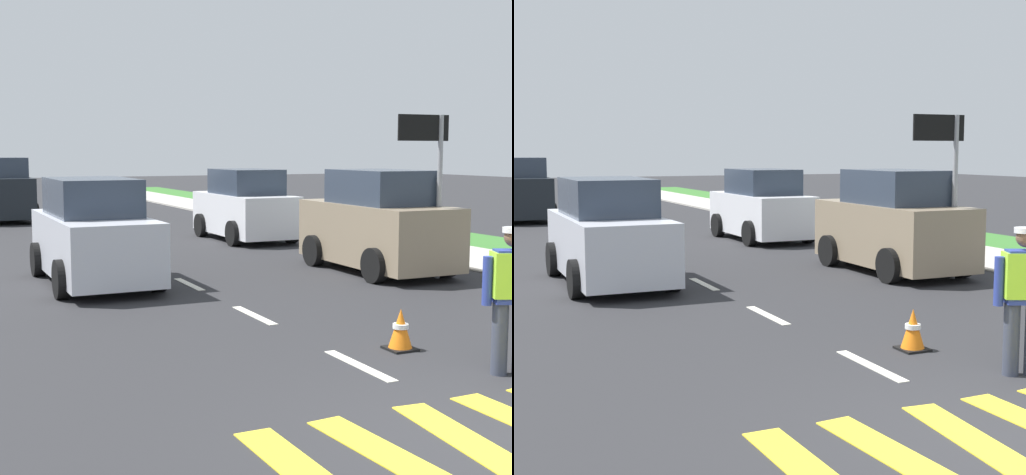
{
  "view_description": "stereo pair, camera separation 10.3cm",
  "coord_description": "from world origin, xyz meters",
  "views": [
    {
      "loc": [
        -4.69,
        -4.71,
        2.51
      ],
      "look_at": [
        0.41,
        6.53,
        1.1
      ],
      "focal_mm": 53.37,
      "sensor_mm": 36.0,
      "label": 1
    },
    {
      "loc": [
        -4.6,
        -4.76,
        2.51
      ],
      "look_at": [
        0.41,
        6.53,
        1.1
      ],
      "focal_mm": 53.37,
      "sensor_mm": 36.0,
      "label": 2
    }
  ],
  "objects": [
    {
      "name": "car_parked_far",
      "position": [
        3.87,
        14.93,
        0.93
      ],
      "size": [
        1.93,
        3.97,
        2.0
      ],
      "color": "silver",
      "rests_on": "ground"
    },
    {
      "name": "sidewalk_right",
      "position": [
        7.2,
        10.0,
        0.0
      ],
      "size": [
        2.4,
        72.0,
        0.14
      ],
      "primitive_type": "cube",
      "color": "#B2ADA3",
      "rests_on": "ground"
    },
    {
      "name": "traffic_cone_near",
      "position": [
        0.86,
        3.11,
        0.26
      ],
      "size": [
        0.36,
        0.36,
        0.53
      ],
      "color": "black",
      "rests_on": "ground"
    },
    {
      "name": "lane_center_line",
      "position": [
        0.0,
        25.2,
        0.0
      ],
      "size": [
        0.14,
        46.4,
        0.01
      ],
      "color": "silver",
      "rests_on": "ground"
    },
    {
      "name": "car_oncoming_second",
      "position": [
        -1.71,
        23.86,
        1.06
      ],
      "size": [
        2.04,
        3.98,
        2.27
      ],
      "color": "black",
      "rests_on": "ground"
    },
    {
      "name": "crosswalk_stripes",
      "position": [
        0.0,
        0.34,
        0.01
      ],
      "size": [
        4.48,
        1.93,
        0.01
      ],
      "color": "yellow",
      "rests_on": "ground"
    },
    {
      "name": "car_parked_curbside",
      "position": [
        4.11,
        8.56,
        0.98
      ],
      "size": [
        1.89,
        3.88,
        2.12
      ],
      "color": "gray",
      "rests_on": "ground"
    },
    {
      "name": "car_oncoming_lead",
      "position": [
        -1.59,
        9.6,
        0.93
      ],
      "size": [
        1.93,
        4.24,
        1.99
      ],
      "color": "silver",
      "rests_on": "ground"
    },
    {
      "name": "lane_direction_sign",
      "position": [
        4.47,
        7.34,
        2.41
      ],
      "size": [
        1.16,
        0.11,
        3.2
      ],
      "color": "gray",
      "rests_on": "ground"
    },
    {
      "name": "ground_plane",
      "position": [
        0.0,
        21.0,
        0.0
      ],
      "size": [
        96.0,
        96.0,
        0.0
      ],
      "primitive_type": "plane",
      "color": "#28282B"
    }
  ]
}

